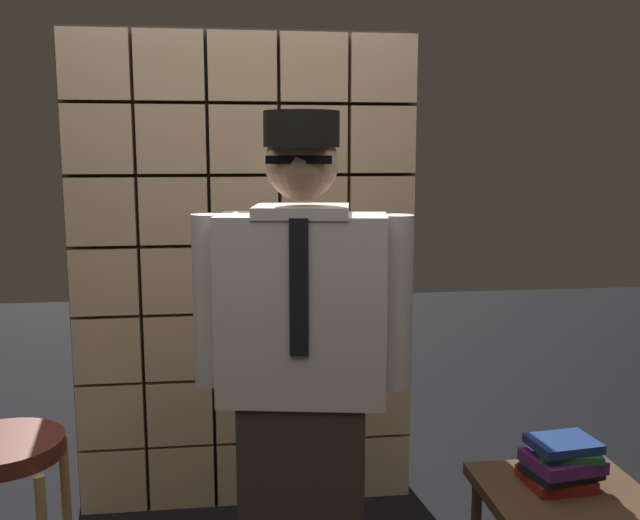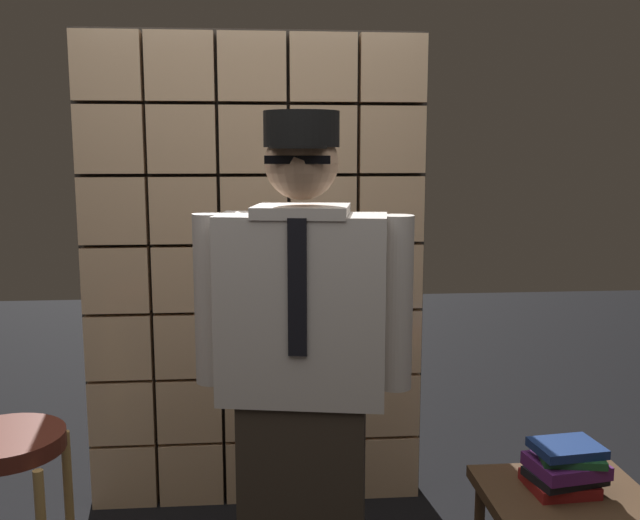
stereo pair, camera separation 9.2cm
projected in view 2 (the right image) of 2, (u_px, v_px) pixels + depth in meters
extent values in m
cube|color=#E0B78C|center=(125.00, 475.00, 3.22)|extent=(0.29, 0.08, 0.29)
cube|color=#E0B78C|center=(192.00, 472.00, 3.24)|extent=(0.29, 0.08, 0.29)
cube|color=#E0B78C|center=(258.00, 470.00, 3.27)|extent=(0.29, 0.08, 0.29)
cube|color=#E0B78C|center=(323.00, 468.00, 3.29)|extent=(0.29, 0.08, 0.29)
cube|color=#E0B78C|center=(387.00, 465.00, 3.32)|extent=(0.29, 0.08, 0.29)
cube|color=#E0B78C|center=(122.00, 412.00, 3.17)|extent=(0.29, 0.08, 0.29)
cube|color=#E0B78C|center=(190.00, 410.00, 3.20)|extent=(0.29, 0.08, 0.29)
cube|color=#E0B78C|center=(257.00, 408.00, 3.22)|extent=(0.29, 0.08, 0.29)
cube|color=#E0B78C|center=(323.00, 406.00, 3.24)|extent=(0.29, 0.08, 0.29)
cube|color=#E0B78C|center=(388.00, 404.00, 3.27)|extent=(0.29, 0.08, 0.29)
cube|color=#E0B78C|center=(119.00, 347.00, 3.12)|extent=(0.29, 0.08, 0.29)
cube|color=#E0B78C|center=(188.00, 345.00, 3.15)|extent=(0.29, 0.08, 0.29)
cube|color=#E0B78C|center=(256.00, 344.00, 3.17)|extent=(0.29, 0.08, 0.29)
cube|color=#E0B78C|center=(323.00, 342.00, 3.20)|extent=(0.29, 0.08, 0.29)
cube|color=#E0B78C|center=(389.00, 341.00, 3.22)|extent=(0.29, 0.08, 0.29)
cube|color=#E0B78C|center=(116.00, 280.00, 3.08)|extent=(0.29, 0.08, 0.29)
cube|color=#E0B78C|center=(186.00, 279.00, 3.10)|extent=(0.29, 0.08, 0.29)
cube|color=#E0B78C|center=(255.00, 278.00, 3.13)|extent=(0.29, 0.08, 0.29)
cube|color=#E0B78C|center=(323.00, 277.00, 3.15)|extent=(0.29, 0.08, 0.29)
cube|color=#E0B78C|center=(390.00, 276.00, 3.18)|extent=(0.29, 0.08, 0.29)
cube|color=#E0B78C|center=(113.00, 211.00, 3.03)|extent=(0.29, 0.08, 0.29)
cube|color=#E0B78C|center=(184.00, 210.00, 3.05)|extent=(0.29, 0.08, 0.29)
cube|color=#E0B78C|center=(254.00, 210.00, 3.08)|extent=(0.29, 0.08, 0.29)
cube|color=#E0B78C|center=(323.00, 209.00, 3.10)|extent=(0.29, 0.08, 0.29)
cube|color=#E0B78C|center=(391.00, 209.00, 3.13)|extent=(0.29, 0.08, 0.29)
cube|color=#E0B78C|center=(110.00, 139.00, 2.98)|extent=(0.29, 0.08, 0.29)
cube|color=#E0B78C|center=(182.00, 139.00, 3.01)|extent=(0.29, 0.08, 0.29)
cube|color=#E0B78C|center=(253.00, 139.00, 3.03)|extent=(0.29, 0.08, 0.29)
cube|color=#E0B78C|center=(323.00, 140.00, 3.06)|extent=(0.29, 0.08, 0.29)
cube|color=#E0B78C|center=(392.00, 140.00, 3.08)|extent=(0.29, 0.08, 0.29)
cube|color=#E0B78C|center=(106.00, 66.00, 2.94)|extent=(0.29, 0.08, 0.29)
cube|color=#E0B78C|center=(180.00, 66.00, 2.96)|extent=(0.29, 0.08, 0.29)
cube|color=#E0B78C|center=(252.00, 67.00, 2.99)|extent=(0.29, 0.08, 0.29)
cube|color=#E0B78C|center=(323.00, 68.00, 3.01)|extent=(0.29, 0.08, 0.29)
cube|color=#E0B78C|center=(393.00, 69.00, 3.04)|extent=(0.29, 0.08, 0.29)
cube|color=#38332D|center=(255.00, 276.00, 3.18)|extent=(1.54, 0.02, 2.14)
cube|color=#382D23|center=(303.00, 520.00, 2.30)|extent=(0.43, 0.27, 0.83)
cube|color=silver|center=(302.00, 308.00, 2.19)|extent=(0.55, 0.31, 0.59)
cube|color=black|center=(297.00, 288.00, 2.07)|extent=(0.06, 0.02, 0.41)
cube|color=silver|center=(302.00, 211.00, 2.15)|extent=(0.32, 0.28, 0.04)
sphere|color=tan|center=(302.00, 163.00, 2.13)|extent=(0.22, 0.22, 0.22)
ellipsoid|color=black|center=(300.00, 177.00, 2.08)|extent=(0.16, 0.10, 0.10)
cube|color=black|center=(297.00, 160.00, 2.02)|extent=(0.19, 0.05, 0.02)
cylinder|color=black|center=(298.00, 147.00, 2.04)|extent=(0.19, 0.19, 0.01)
cylinder|color=black|center=(302.00, 129.00, 2.11)|extent=(0.23, 0.23, 0.11)
cylinder|color=silver|center=(396.00, 303.00, 2.16)|extent=(0.12, 0.12, 0.54)
cylinder|color=silver|center=(211.00, 299.00, 2.22)|extent=(0.12, 0.12, 0.54)
cylinder|color=#592319|center=(4.00, 443.00, 2.01)|extent=(0.34, 0.34, 0.05)
cube|color=#513823|center=(571.00, 504.00, 2.22)|extent=(0.52, 0.52, 0.04)
cube|color=maroon|center=(559.00, 484.00, 2.27)|extent=(0.21, 0.20, 0.04)
cube|color=black|center=(565.00, 476.00, 2.25)|extent=(0.25, 0.20, 0.03)
cube|color=#591E66|center=(566.00, 465.00, 2.25)|extent=(0.24, 0.22, 0.04)
cube|color=#1E592D|center=(570.00, 456.00, 2.24)|extent=(0.22, 0.19, 0.02)
cube|color=navy|center=(567.00, 448.00, 2.24)|extent=(0.22, 0.18, 0.03)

